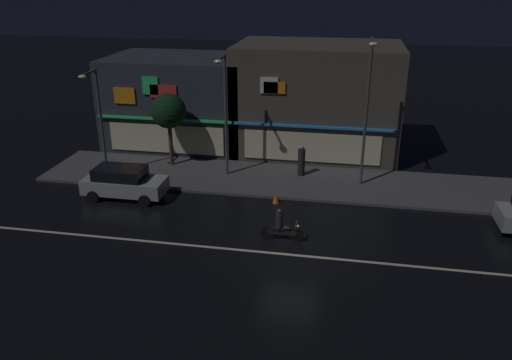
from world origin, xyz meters
name	(u,v)px	position (x,y,z in m)	size (l,w,h in m)	color
ground_plane	(290,255)	(0.00, 0.00, 0.00)	(140.00, 140.00, 0.00)	black
lane_divider_stripe	(290,255)	(0.00, 0.00, 0.01)	(29.06, 0.16, 0.01)	beige
sidewalk_far	(307,182)	(0.00, 7.98, 0.07)	(30.59, 5.00, 0.14)	#4C4C4F
storefront_left_block	(317,99)	(0.00, 13.78, 3.48)	(10.26, 6.74, 6.97)	#4C443A
storefront_center_block	(181,101)	(-9.18, 13.75, 2.97)	(9.33, 6.69, 5.94)	#2D333D
streetlamp_west	(98,114)	(-11.63, 6.75, 3.81)	(0.44, 1.64, 6.11)	#47494C
streetlamp_mid	(225,106)	(-4.69, 7.99, 4.22)	(0.44, 1.64, 6.89)	#47494C
streetlamp_east	(367,103)	(2.97, 7.88, 4.77)	(0.44, 1.64, 7.95)	#47494C
pedestrian_on_sidewalk	(301,162)	(-0.42, 8.79, 0.97)	(0.42, 0.42, 1.80)	#232328
street_tree	(169,111)	(-8.39, 9.12, 3.47)	(2.08, 2.08, 4.40)	#473323
parked_car_near_kerb	(124,182)	(-9.34, 4.32, 0.87)	(4.30, 1.98, 1.67)	#9EA0A5
motorcycle_lead	(281,227)	(-0.56, 1.21, 0.63)	(1.90, 0.60, 1.52)	black
traffic_cone	(276,198)	(-1.35, 5.04, 0.28)	(0.36, 0.36, 0.55)	orange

